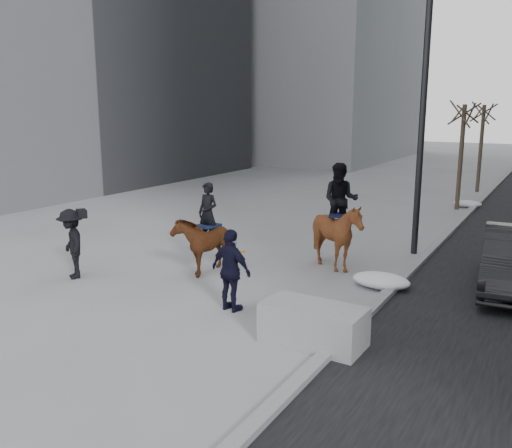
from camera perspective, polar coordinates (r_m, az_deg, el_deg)
The scene contains 11 objects.
ground at distance 12.25m, azimuth -2.83°, elevation -7.91°, with size 120.00×120.00×0.00m, color gray.
curb at distance 20.35m, azimuth 20.11°, elevation -0.31°, with size 0.25×90.00×0.12m, color gray.
planter at distance 9.98m, azimuth 6.06°, elevation -10.51°, with size 1.84×0.92×0.74m, color gray.
tree_near at distance 23.96m, azimuth 20.79°, elevation 7.10°, with size 1.20×1.20×4.80m, color #3D3324, non-canonical shape.
tree_far at distance 29.46m, azimuth 22.61°, elevation 7.77°, with size 1.20×1.20×4.79m, color #382F21, non-canonical shape.
mounted_left at distance 14.12m, azimuth -5.33°, elevation -1.56°, with size 1.00×1.87×2.32m.
mounted_right at distance 14.27m, azimuth 8.62°, elevation -0.40°, with size 1.86×1.99×2.81m.
feeder at distance 11.33m, azimuth -2.63°, elevation -4.91°, with size 1.09×0.94×1.75m.
camera_crew at distance 14.23m, azimuth -18.83°, elevation -1.96°, with size 1.31×1.16×1.75m.
lamppost at distance 16.07m, azimuth 17.35°, elevation 14.48°, with size 0.25×0.80×9.09m.
snow_piles at distance 15.10m, azimuth 15.26°, elevation -3.77°, with size 1.38×16.51×0.35m.
Camera 1 is at (6.26, -9.65, 4.22)m, focal length 38.00 mm.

